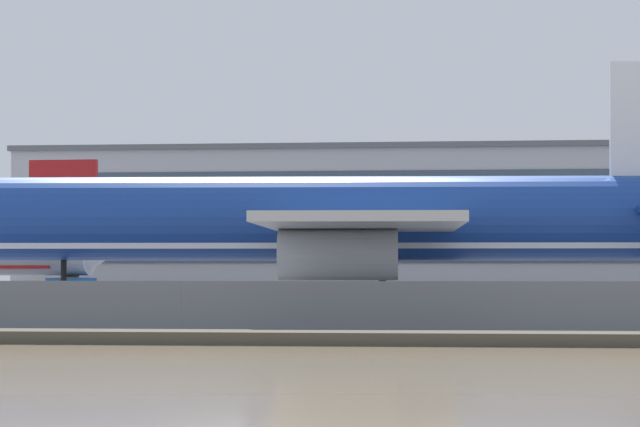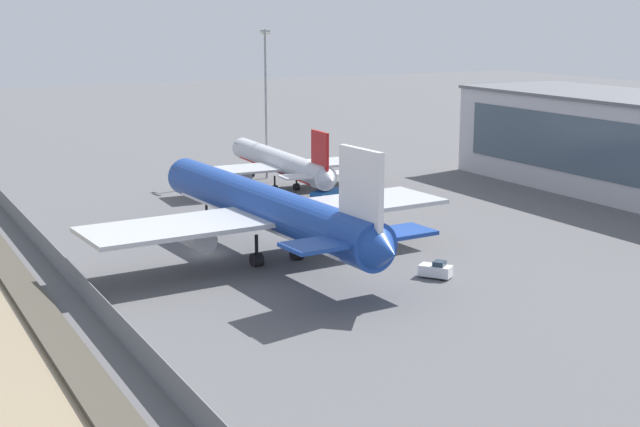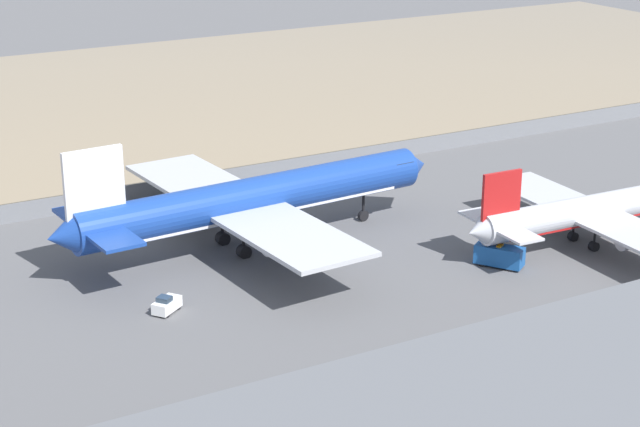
{
  "view_description": "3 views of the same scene",
  "coord_description": "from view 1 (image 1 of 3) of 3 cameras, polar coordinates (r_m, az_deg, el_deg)",
  "views": [
    {
      "loc": [
        12.96,
        -78.52,
        2.88
      ],
      "look_at": [
        2.99,
        9.26,
        6.15
      ],
      "focal_mm": 85.0,
      "sensor_mm": 36.0,
      "label": 1
    },
    {
      "loc": [
        90.4,
        -34.06,
        26.03
      ],
      "look_at": [
        1.47,
        13.63,
        3.47
      ],
      "focal_mm": 50.0,
      "sensor_mm": 36.0,
      "label": 2
    },
    {
      "loc": [
        53.87,
        107.47,
        44.05
      ],
      "look_at": [
        0.28,
        13.51,
        5.73
      ],
      "focal_mm": 60.0,
      "sensor_mm": 36.0,
      "label": 3
    }
  ],
  "objects": [
    {
      "name": "baggage_tug",
      "position": [
        95.96,
        10.49,
        -3.32
      ],
      "size": [
        3.53,
        3.17,
        1.8
      ],
      "color": "white",
      "rests_on": "ground"
    },
    {
      "name": "terminal_building",
      "position": [
        147.5,
        8.86,
        -0.4
      ],
      "size": [
        102.19,
        21.27,
        14.46
      ],
      "color": "#B2B2B7",
      "rests_on": "ground"
    },
    {
      "name": "perimeter_fence",
      "position": [
        63.87,
        -5.24,
        -3.62
      ],
      "size": [
        280.0,
        0.1,
        2.4
      ],
      "color": "slate",
      "rests_on": "ground"
    },
    {
      "name": "shoreline_seawall",
      "position": [
        59.5,
        -6.13,
        -4.64
      ],
      "size": [
        320.0,
        3.0,
        0.5
      ],
      "color": "#474238",
      "rests_on": "ground"
    },
    {
      "name": "ground_plane",
      "position": [
        79.63,
        -2.9,
        -4.19
      ],
      "size": [
        500.0,
        500.0,
        0.0
      ],
      "primitive_type": "plane",
      "color": "#565659"
    },
    {
      "name": "ops_van",
      "position": [
        106.37,
        -9.35,
        -2.95
      ],
      "size": [
        4.58,
        5.51,
        2.48
      ],
      "color": "#19519E",
      "rests_on": "ground"
    },
    {
      "name": "cargo_jet_blue",
      "position": [
        84.28,
        0.8,
        -0.32
      ],
      "size": [
        48.46,
        41.47,
        14.48
      ],
      "color": "#193D93",
      "rests_on": "ground"
    }
  ]
}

